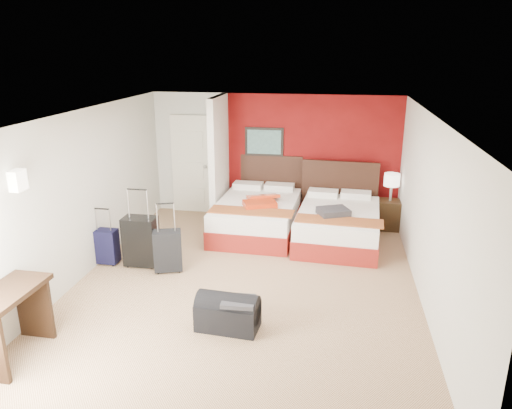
% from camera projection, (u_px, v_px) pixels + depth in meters
% --- Properties ---
extents(ground, '(6.50, 6.50, 0.00)m').
position_uv_depth(ground, '(245.00, 285.00, 7.23)').
color(ground, tan).
rests_on(ground, ground).
extents(room_walls, '(5.02, 6.52, 2.50)m').
position_uv_depth(room_walls, '(180.00, 175.00, 8.39)').
color(room_walls, silver).
rests_on(room_walls, ground).
extents(red_accent_panel, '(3.50, 0.04, 2.50)m').
position_uv_depth(red_accent_panel, '(311.00, 158.00, 9.76)').
color(red_accent_panel, maroon).
rests_on(red_accent_panel, ground).
extents(partition_wall, '(0.12, 1.20, 2.50)m').
position_uv_depth(partition_wall, '(219.00, 161.00, 9.45)').
color(partition_wall, silver).
rests_on(partition_wall, ground).
extents(entry_door, '(0.82, 0.06, 2.05)m').
position_uv_depth(entry_door, '(191.00, 164.00, 10.19)').
color(entry_door, silver).
rests_on(entry_door, ground).
extents(bed_left, '(1.53, 2.13, 0.62)m').
position_uv_depth(bed_left, '(257.00, 217.00, 9.17)').
color(bed_left, white).
rests_on(bed_left, ground).
extents(bed_right, '(1.55, 2.12, 0.61)m').
position_uv_depth(bed_right, '(338.00, 226.00, 8.73)').
color(bed_right, white).
rests_on(bed_right, ground).
extents(red_suitcase_open, '(0.83, 0.95, 0.10)m').
position_uv_depth(red_suitcase_open, '(261.00, 201.00, 8.95)').
color(red_suitcase_open, red).
rests_on(red_suitcase_open, bed_left).
extents(jacket_bundle, '(0.62, 0.57, 0.12)m').
position_uv_depth(jacket_bundle, '(333.00, 212.00, 8.36)').
color(jacket_bundle, '#38383D').
rests_on(jacket_bundle, bed_right).
extents(nightstand, '(0.42, 0.42, 0.57)m').
position_uv_depth(nightstand, '(389.00, 215.00, 9.38)').
color(nightstand, '#312010').
rests_on(nightstand, ground).
extents(table_lamp, '(0.37, 0.37, 0.53)m').
position_uv_depth(table_lamp, '(391.00, 187.00, 9.22)').
color(table_lamp, white).
rests_on(table_lamp, nightstand).
extents(suitcase_black, '(0.53, 0.33, 0.79)m').
position_uv_depth(suitcase_black, '(141.00, 243.00, 7.76)').
color(suitcase_black, black).
rests_on(suitcase_black, ground).
extents(suitcase_charcoal, '(0.49, 0.39, 0.64)m').
position_uv_depth(suitcase_charcoal, '(168.00, 252.00, 7.58)').
color(suitcase_charcoal, black).
rests_on(suitcase_charcoal, ground).
extents(suitcase_navy, '(0.40, 0.25, 0.55)m').
position_uv_depth(suitcase_navy, '(106.00, 248.00, 7.87)').
color(suitcase_navy, black).
rests_on(suitcase_navy, ground).
extents(duffel_bag, '(0.80, 0.47, 0.39)m').
position_uv_depth(duffel_bag, '(228.00, 314.00, 6.06)').
color(duffel_bag, black).
rests_on(duffel_bag, ground).
extents(jacket_draped, '(0.41, 0.35, 0.05)m').
position_uv_depth(jacket_draped, '(239.00, 301.00, 5.92)').
color(jacket_draped, '#323237').
rests_on(jacket_draped, duffel_bag).
extents(desk, '(0.53, 1.02, 0.84)m').
position_uv_depth(desk, '(12.00, 325.00, 5.42)').
color(desk, black).
rests_on(desk, ground).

